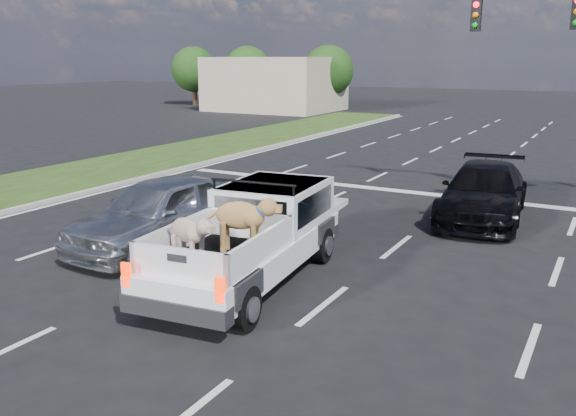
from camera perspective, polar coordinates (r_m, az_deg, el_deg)
name	(u,v)px	position (r m, az deg, el deg)	size (l,w,h in m)	color
ground	(242,288)	(11.93, -4.33, -7.50)	(160.00, 160.00, 0.00)	black
road_markings	(367,214)	(17.52, 7.43, -0.56)	(17.75, 60.00, 0.01)	silver
grass_median_left	(67,178)	(23.71, -19.95, 2.61)	(5.00, 60.00, 0.10)	#1F3D12
curb_left	(117,184)	(21.95, -15.70, 2.13)	(0.15, 60.00, 0.14)	#ABA59C
building_left	(275,84)	(52.31, -1.21, 11.53)	(10.00, 8.00, 4.40)	#B8A48C
tree_far_a	(194,69)	(59.50, -8.81, 12.71)	(4.20, 4.20, 5.40)	#332114
tree_far_b	(248,70)	(56.06, -3.81, 12.77)	(4.20, 4.20, 5.40)	#332114
tree_far_c	(328,71)	(52.21, 3.81, 12.69)	(4.20, 4.20, 5.40)	#332114
pickup_truck	(253,235)	(12.03, -3.32, -2.52)	(2.49, 5.57, 2.02)	black
silver_sedan	(161,212)	(14.50, -11.78, -0.38)	(1.99, 4.95, 1.69)	#B6B8BE
black_coupe	(484,192)	(17.58, 17.84, 1.42)	(2.11, 5.18, 1.50)	black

